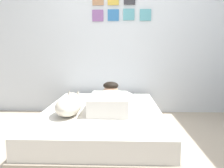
# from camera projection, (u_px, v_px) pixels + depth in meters

# --- Properties ---
(ground_plane) EXTENTS (12.81, 12.81, 0.00)m
(ground_plane) POSITION_uv_depth(u_px,v_px,m) (121.00, 150.00, 2.39)
(ground_plane) COLOR tan
(back_wall) EXTENTS (4.40, 0.12, 2.50)m
(back_wall) POSITION_uv_depth(u_px,v_px,m) (121.00, 35.00, 3.80)
(back_wall) COLOR silver
(back_wall) RESTS_ON ground
(bed) EXTENTS (1.36, 2.06, 0.32)m
(bed) POSITION_uv_depth(u_px,v_px,m) (103.00, 122.00, 2.78)
(bed) COLOR gray
(bed) RESTS_ON ground
(pillow) EXTENTS (0.52, 0.32, 0.11)m
(pillow) POSITION_uv_depth(u_px,v_px,m) (114.00, 95.00, 3.36)
(pillow) COLOR white
(pillow) RESTS_ON bed
(person_lying) EXTENTS (0.43, 0.92, 0.27)m
(person_lying) POSITION_uv_depth(u_px,v_px,m) (110.00, 100.00, 2.76)
(person_lying) COLOR silver
(person_lying) RESTS_ON bed
(dog) EXTENTS (0.26, 0.57, 0.21)m
(dog) POSITION_uv_depth(u_px,v_px,m) (69.00, 105.00, 2.50)
(dog) COLOR beige
(dog) RESTS_ON bed
(coffee_cup) EXTENTS (0.12, 0.09, 0.07)m
(coffee_cup) POSITION_uv_depth(u_px,v_px,m) (114.00, 99.00, 3.12)
(coffee_cup) COLOR #D84C47
(coffee_cup) RESTS_ON bed
(cell_phone) EXTENTS (0.07, 0.14, 0.01)m
(cell_phone) POSITION_uv_depth(u_px,v_px,m) (109.00, 115.00, 2.48)
(cell_phone) COLOR black
(cell_phone) RESTS_ON bed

